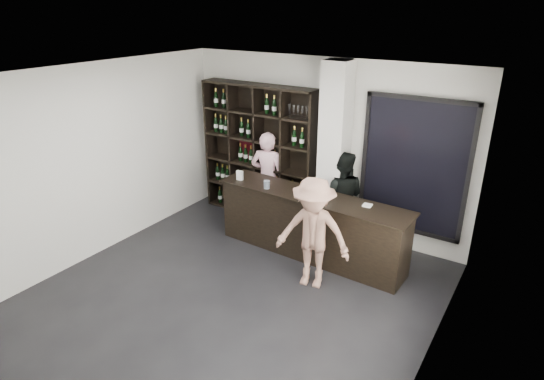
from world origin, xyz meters
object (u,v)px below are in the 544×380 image
Objects in this scene: customer at (313,233)px; taster_black at (341,198)px; wine_shelf at (259,152)px; taster_pink at (268,178)px; tasting_counter at (311,225)px.

taster_black is at bearing 87.47° from customer.
taster_pink is at bearing -29.74° from wine_shelf.
wine_shelf is 0.78× the size of tasting_counter.
customer is (1.90, -1.52, -0.41)m from wine_shelf.
wine_shelf is 0.50m from taster_pink.
taster_pink is 1.07× the size of taster_black.
tasting_counter is at bearing 53.87° from taster_black.
wine_shelf is at bearing -43.46° from taster_pink.
wine_shelf is at bearing 130.21° from customer.
customer is at bearing -38.57° from wine_shelf.
taster_pink is (-1.21, 0.65, 0.32)m from tasting_counter.
tasting_counter is 0.86m from customer.
taster_pink reaches higher than taster_black.
taster_black is 1.37m from customer.
wine_shelf reaches higher than customer.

